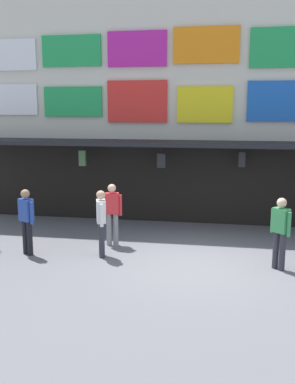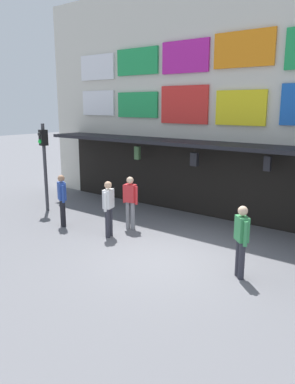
# 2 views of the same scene
# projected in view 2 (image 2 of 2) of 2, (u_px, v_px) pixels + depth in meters

# --- Properties ---
(ground_plane) EXTENTS (80.00, 80.00, 0.00)m
(ground_plane) POSITION_uv_depth(u_px,v_px,m) (167.00, 258.00, 9.74)
(ground_plane) COLOR slate
(shopfront) EXTENTS (18.00, 2.60, 8.00)m
(shopfront) POSITION_uv_depth(u_px,v_px,m) (249.00, 101.00, 12.36)
(shopfront) COLOR beige
(shopfront) RESTS_ON ground
(traffic_light_near) EXTENTS (0.32, 0.35, 3.20)m
(traffic_light_near) POSITION_uv_depth(u_px,v_px,m) (44.00, 153.00, 13.65)
(traffic_light_near) COLOR #38383D
(traffic_light_near) RESTS_ON ground
(pedestrian_in_red) EXTENTS (0.52, 0.40, 1.68)m
(pedestrian_in_red) POSITION_uv_depth(u_px,v_px,m) (131.00, 199.00, 11.83)
(pedestrian_in_red) COLOR gray
(pedestrian_in_red) RESTS_ON ground
(pedestrian_in_black) EXTENTS (0.41, 0.41, 1.68)m
(pedestrian_in_black) POSITION_uv_depth(u_px,v_px,m) (241.00, 238.00, 8.43)
(pedestrian_in_black) COLOR #2D2D38
(pedestrian_in_black) RESTS_ON ground
(pedestrian_in_green) EXTENTS (0.48, 0.37, 1.68)m
(pedestrian_in_green) POSITION_uv_depth(u_px,v_px,m) (62.00, 197.00, 12.12)
(pedestrian_in_green) COLOR black
(pedestrian_in_green) RESTS_ON ground
(pedestrian_in_purple) EXTENTS (0.32, 0.51, 1.68)m
(pedestrian_in_purple) POSITION_uv_depth(u_px,v_px,m) (109.00, 206.00, 11.12)
(pedestrian_in_purple) COLOR #2D2D38
(pedestrian_in_purple) RESTS_ON ground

